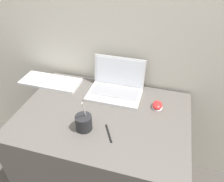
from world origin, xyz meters
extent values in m
cube|color=silver|center=(0.00, 0.77, 1.25)|extent=(7.00, 0.04, 2.50)
cube|color=#5B5651|center=(0.00, 0.36, 0.38)|extent=(1.04, 0.73, 0.77)
cube|color=silver|center=(0.02, 0.56, 0.78)|extent=(0.36, 0.22, 0.02)
cube|color=gray|center=(0.02, 0.58, 0.79)|extent=(0.31, 0.12, 0.00)
cube|color=silver|center=(0.02, 0.69, 0.89)|extent=(0.36, 0.04, 0.21)
cube|color=white|center=(0.02, 0.68, 0.89)|extent=(0.33, 0.03, 0.18)
cylinder|color=#232326|center=(-0.06, 0.22, 0.81)|extent=(0.09, 0.09, 0.09)
cylinder|color=black|center=(-0.06, 0.22, 0.85)|extent=(0.08, 0.08, 0.01)
cylinder|color=white|center=(-0.05, 0.22, 0.89)|extent=(0.02, 0.08, 0.19)
ellipsoid|color=white|center=(0.31, 0.52, 0.77)|extent=(0.07, 0.09, 0.01)
ellipsoid|color=red|center=(0.31, 0.52, 0.78)|extent=(0.06, 0.08, 0.04)
cube|color=silver|center=(-0.48, 0.59, 0.78)|extent=(0.44, 0.18, 0.02)
cylinder|color=black|center=(0.08, 0.22, 0.77)|extent=(0.07, 0.12, 0.01)
camera|label=1|loc=(0.33, -0.58, 1.66)|focal=35.00mm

